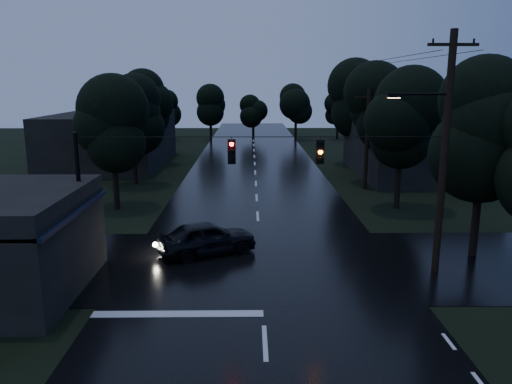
{
  "coord_description": "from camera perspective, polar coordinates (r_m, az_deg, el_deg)",
  "views": [
    {
      "loc": [
        -0.45,
        -9.15,
        7.96
      ],
      "look_at": [
        -0.17,
        14.76,
        2.69
      ],
      "focal_mm": 35.0,
      "sensor_mm": 36.0,
      "label": 1
    }
  ],
  "objects": [
    {
      "name": "tree_left_a",
      "position": [
        32.42,
        -16.1,
        7.15
      ],
      "size": [
        3.92,
        3.92,
        8.26
      ],
      "color": "black",
      "rests_on": "ground"
    },
    {
      "name": "tree_left_c",
      "position": [
        50.15,
        -12.07,
        9.92
      ],
      "size": [
        4.48,
        4.48,
        9.44
      ],
      "color": "black",
      "rests_on": "ground"
    },
    {
      "name": "building_far_right",
      "position": [
        45.87,
        17.75,
        4.63
      ],
      "size": [
        10.0,
        14.0,
        4.4
      ],
      "primitive_type": "cube",
      "color": "black",
      "rests_on": "ground"
    },
    {
      "name": "anchor_pole_left",
      "position": [
        21.92,
        -19.43,
        -1.37
      ],
      "size": [
        0.18,
        0.18,
        6.0
      ],
      "primitive_type": "cylinder",
      "color": "black",
      "rests_on": "ground"
    },
    {
      "name": "tree_left_b",
      "position": [
        40.28,
        -13.97,
        8.74
      ],
      "size": [
        4.2,
        4.2,
        8.85
      ],
      "color": "black",
      "rests_on": "ground"
    },
    {
      "name": "building_far_left",
      "position": [
        51.28,
        -16.08,
        5.84
      ],
      "size": [
        10.0,
        16.0,
        5.0
      ],
      "primitive_type": "cube",
      "color": "black",
      "rests_on": "ground"
    },
    {
      "name": "tree_corner_near",
      "position": [
        24.57,
        24.67,
        6.72
      ],
      "size": [
        4.48,
        4.48,
        9.44
      ],
      "color": "black",
      "rests_on": "ground"
    },
    {
      "name": "utility_pole_main",
      "position": [
        21.8,
        20.53,
        4.53
      ],
      "size": [
        3.5,
        0.3,
        10.0
      ],
      "color": "black",
      "rests_on": "ground"
    },
    {
      "name": "car",
      "position": [
        23.72,
        -5.63,
        -5.23
      ],
      "size": [
        4.98,
        3.62,
        1.58
      ],
      "primitive_type": "imported",
      "rotation": [
        0.0,
        0.0,
        2.0
      ],
      "color": "black",
      "rests_on": "ground"
    },
    {
      "name": "main_road",
      "position": [
        39.95,
        -0.02,
        0.94
      ],
      "size": [
        12.0,
        120.0,
        0.02
      ],
      "primitive_type": "cube",
      "color": "black",
      "rests_on": "ground"
    },
    {
      "name": "span_signals",
      "position": [
        20.35,
        2.17,
        4.76
      ],
      "size": [
        15.0,
        0.37,
        1.12
      ],
      "color": "black",
      "rests_on": "ground"
    },
    {
      "name": "tree_right_a",
      "position": [
        32.64,
        16.31,
        7.83
      ],
      "size": [
        4.2,
        4.2,
        8.85
      ],
      "color": "black",
      "rests_on": "ground"
    },
    {
      "name": "cross_street",
      "position": [
        22.6,
        0.51,
        -8.18
      ],
      "size": [
        60.0,
        9.0,
        0.02
      ],
      "primitive_type": "cube",
      "color": "black",
      "rests_on": "ground"
    },
    {
      "name": "tree_right_c",
      "position": [
        50.32,
        11.74,
        10.37
      ],
      "size": [
        4.76,
        4.76,
        10.03
      ],
      "color": "black",
      "rests_on": "ground"
    },
    {
      "name": "utility_pole_far",
      "position": [
        38.38,
        12.57,
        6.04
      ],
      "size": [
        2.0,
        0.3,
        7.5
      ],
      "color": "black",
      "rests_on": "ground"
    },
    {
      "name": "tree_right_b",
      "position": [
        40.47,
        13.89,
        9.29
      ],
      "size": [
        4.48,
        4.48,
        9.44
      ],
      "color": "black",
      "rests_on": "ground"
    }
  ]
}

